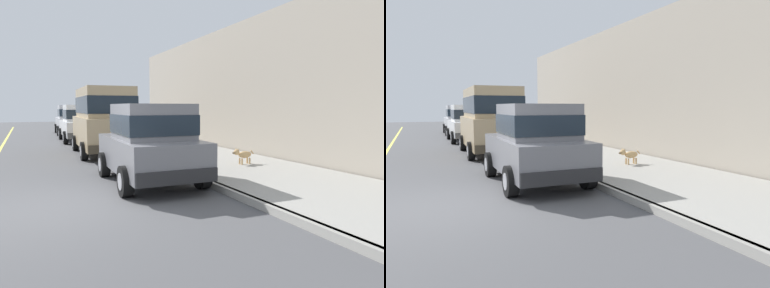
% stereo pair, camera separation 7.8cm
% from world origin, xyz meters
% --- Properties ---
extents(ground_plane, '(80.00, 80.00, 0.00)m').
position_xyz_m(ground_plane, '(0.00, 0.00, 0.00)').
color(ground_plane, '#4C4C4F').
extents(curb, '(0.16, 64.00, 0.14)m').
position_xyz_m(curb, '(3.20, 0.00, 0.07)').
color(curb, gray).
rests_on(curb, ground).
extents(sidewalk, '(3.60, 64.00, 0.14)m').
position_xyz_m(sidewalk, '(5.00, 0.00, 0.07)').
color(sidewalk, '#99968E').
rests_on(sidewalk, ground).
extents(car_grey_hatchback, '(2.00, 3.82, 1.88)m').
position_xyz_m(car_grey_hatchback, '(2.09, 1.17, 0.98)').
color(car_grey_hatchback, slate).
rests_on(car_grey_hatchback, ground).
extents(car_tan_van, '(2.23, 4.95, 2.52)m').
position_xyz_m(car_tan_van, '(2.19, 6.99, 1.39)').
color(car_tan_van, tan).
rests_on(car_tan_van, ground).
extents(car_white_sedan, '(2.07, 4.62, 1.92)m').
position_xyz_m(car_white_sedan, '(2.08, 12.70, 0.98)').
color(car_white_sedan, white).
rests_on(car_white_sedan, ground).
extents(car_silver_sedan, '(2.11, 4.64, 1.92)m').
position_xyz_m(car_silver_sedan, '(2.23, 18.15, 0.98)').
color(car_silver_sedan, '#BCBCC1').
rests_on(car_silver_sedan, ground).
extents(dog_tan, '(0.76, 0.22, 0.49)m').
position_xyz_m(dog_tan, '(5.16, 1.85, 0.43)').
color(dog_tan, tan).
rests_on(dog_tan, sidewalk).
extents(fire_hydrant, '(0.34, 0.24, 0.72)m').
position_xyz_m(fire_hydrant, '(3.65, 4.50, 0.48)').
color(fire_hydrant, red).
rests_on(fire_hydrant, sidewalk).
extents(building_facade, '(0.50, 20.00, 4.99)m').
position_xyz_m(building_facade, '(7.10, 5.42, 2.49)').
color(building_facade, '#9E9384').
rests_on(building_facade, ground).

